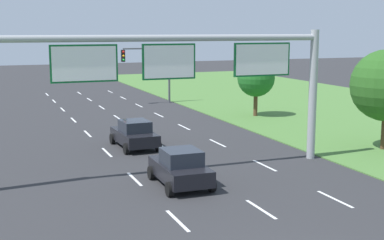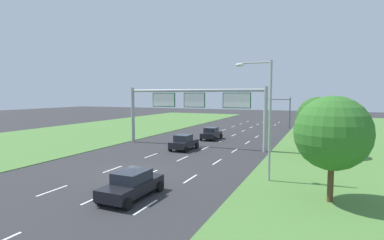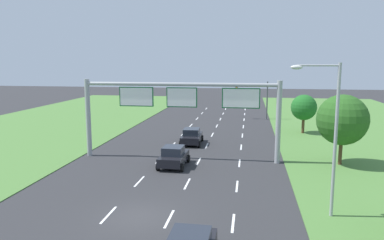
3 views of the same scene
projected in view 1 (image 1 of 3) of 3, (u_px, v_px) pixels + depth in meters
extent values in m
cube|color=white|center=(178.00, 221.00, 19.81)|extent=(0.14, 2.40, 0.01)
cube|color=white|center=(135.00, 179.00, 25.32)|extent=(0.14, 2.40, 0.01)
cube|color=white|center=(107.00, 152.00, 30.82)|extent=(0.14, 2.40, 0.01)
cube|color=white|center=(88.00, 134.00, 36.33)|extent=(0.14, 2.40, 0.01)
cube|color=white|center=(74.00, 120.00, 41.84)|extent=(0.14, 2.40, 0.01)
cube|color=white|center=(63.00, 109.00, 47.35)|extent=(0.14, 2.40, 0.01)
cube|color=white|center=(54.00, 101.00, 52.85)|extent=(0.14, 2.40, 0.01)
cube|color=white|center=(47.00, 94.00, 58.36)|extent=(0.14, 2.40, 0.01)
cube|color=white|center=(261.00, 209.00, 21.07)|extent=(0.14, 2.40, 0.01)
cube|color=white|center=(203.00, 172.00, 26.58)|extent=(0.14, 2.40, 0.01)
cube|color=white|center=(164.00, 147.00, 32.08)|extent=(0.14, 2.40, 0.01)
cube|color=white|center=(137.00, 130.00, 37.59)|extent=(0.14, 2.40, 0.01)
cube|color=white|center=(117.00, 117.00, 43.10)|extent=(0.14, 2.40, 0.01)
cube|color=white|center=(102.00, 107.00, 48.61)|extent=(0.14, 2.40, 0.01)
cube|color=white|center=(89.00, 99.00, 54.11)|extent=(0.14, 2.40, 0.01)
cube|color=white|center=(79.00, 93.00, 59.62)|extent=(0.14, 2.40, 0.01)
cube|color=white|center=(335.00, 199.00, 22.33)|extent=(0.14, 2.40, 0.01)
cube|color=white|center=(265.00, 165.00, 27.83)|extent=(0.14, 2.40, 0.01)
cube|color=white|center=(218.00, 143.00, 33.34)|extent=(0.14, 2.40, 0.01)
cube|color=white|center=(184.00, 127.00, 38.85)|extent=(0.14, 2.40, 0.01)
cube|color=white|center=(159.00, 115.00, 44.36)|extent=(0.14, 2.40, 0.01)
cube|color=white|center=(139.00, 105.00, 49.87)|extent=(0.14, 2.40, 0.01)
cube|color=white|center=(123.00, 98.00, 55.37)|extent=(0.14, 2.40, 0.01)
cube|color=white|center=(110.00, 92.00, 60.88)|extent=(0.14, 2.40, 0.01)
cube|color=black|center=(134.00, 137.00, 32.02)|extent=(2.03, 4.19, 0.68)
cube|color=#232833|center=(135.00, 126.00, 31.79)|extent=(1.64, 1.95, 0.66)
cylinder|color=black|center=(112.00, 139.00, 33.07)|extent=(0.24, 0.65, 0.64)
cylinder|color=black|center=(142.00, 136.00, 33.82)|extent=(0.24, 0.65, 0.64)
cylinder|color=black|center=(126.00, 149.00, 30.33)|extent=(0.24, 0.65, 0.64)
cylinder|color=black|center=(158.00, 146.00, 31.08)|extent=(0.24, 0.65, 0.64)
cube|color=black|center=(180.00, 171.00, 24.20)|extent=(1.97, 3.95, 0.71)
cube|color=#232833|center=(181.00, 157.00, 23.91)|extent=(1.63, 1.78, 0.68)
cylinder|color=black|center=(151.00, 173.00, 25.23)|extent=(0.23, 0.64, 0.64)
cylinder|color=black|center=(190.00, 169.00, 25.88)|extent=(0.23, 0.64, 0.64)
cylinder|color=black|center=(169.00, 189.00, 22.62)|extent=(0.23, 0.64, 0.64)
cylinder|color=black|center=(212.00, 185.00, 23.28)|extent=(0.23, 0.64, 0.64)
cylinder|color=#9EA0A5|center=(313.00, 95.00, 28.86)|extent=(0.44, 0.44, 7.00)
cylinder|color=#9EA0A5|center=(165.00, 38.00, 25.32)|extent=(16.80, 0.32, 0.32)
cube|color=#0C5B28|center=(84.00, 64.00, 24.12)|extent=(3.06, 0.12, 1.71)
cube|color=white|center=(85.00, 64.00, 24.06)|extent=(2.90, 0.01, 1.55)
cube|color=#0C5B28|center=(169.00, 62.00, 25.58)|extent=(2.66, 0.12, 1.71)
cube|color=white|center=(169.00, 62.00, 25.52)|extent=(2.50, 0.01, 1.55)
cube|color=#0C5B28|center=(262.00, 59.00, 27.40)|extent=(3.18, 0.12, 1.71)
cube|color=white|center=(263.00, 60.00, 27.34)|extent=(3.02, 0.01, 1.55)
cylinder|color=#47494F|center=(169.00, 74.00, 51.30)|extent=(0.20, 0.20, 5.60)
cylinder|color=#47494F|center=(146.00, 48.00, 50.09)|extent=(4.50, 0.14, 0.14)
cube|color=black|center=(123.00, 56.00, 49.38)|extent=(0.32, 0.36, 1.10)
sphere|color=red|center=(123.00, 52.00, 49.14)|extent=(0.22, 0.22, 0.22)
sphere|color=orange|center=(124.00, 56.00, 49.20)|extent=(0.22, 0.22, 0.22)
sphere|color=green|center=(124.00, 60.00, 49.26)|extent=(0.22, 0.22, 0.22)
cylinder|color=#513823|center=(384.00, 131.00, 31.26)|extent=(0.30, 0.30, 2.26)
cylinder|color=#513823|center=(256.00, 104.00, 43.40)|extent=(0.33, 0.33, 2.01)
sphere|color=#1E6322|center=(256.00, 78.00, 43.04)|extent=(3.03, 3.03, 3.03)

